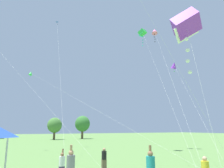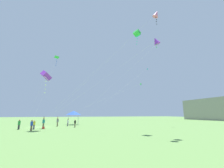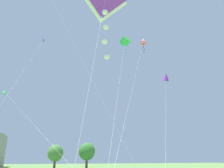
{
  "view_description": "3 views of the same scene",
  "coord_description": "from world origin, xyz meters",
  "px_view_note": "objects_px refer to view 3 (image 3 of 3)",
  "views": [
    {
      "loc": [
        -4.08,
        -8.51,
        2.98
      ],
      "look_at": [
        5.11,
        10.17,
        7.19
      ],
      "focal_mm": 35.0,
      "sensor_mm": 36.0,
      "label": 1
    },
    {
      "loc": [
        34.94,
        5.15,
        2.67
      ],
      "look_at": [
        4.83,
        14.04,
        8.94
      ],
      "focal_mm": 24.0,
      "sensor_mm": 36.0,
      "label": 2
    },
    {
      "loc": [
        3.65,
        -6.73,
        2.38
      ],
      "look_at": [
        8.61,
        8.18,
        7.77
      ],
      "focal_mm": 35.0,
      "sensor_mm": 36.0,
      "label": 3
    }
  ],
  "objects_px": {
    "kite_purple_diamond_0": "(166,77)",
    "kite_green_diamond_7": "(5,92)",
    "kite_green_box_4": "(125,42)",
    "kite_blue_delta_2": "(42,42)",
    "kite_pink_diamond_3": "(143,41)"
  },
  "relations": [
    {
      "from": "kite_purple_diamond_0",
      "to": "kite_pink_diamond_3",
      "type": "xyz_separation_m",
      "value": [
        -2.07,
        1.75,
        5.92
      ]
    },
    {
      "from": "kite_blue_delta_2",
      "to": "kite_green_diamond_7",
      "type": "xyz_separation_m",
      "value": [
        -3.81,
        -2.57,
        -9.53
      ]
    },
    {
      "from": "kite_green_box_4",
      "to": "kite_green_diamond_7",
      "type": "distance_m",
      "value": 17.13
    },
    {
      "from": "kite_purple_diamond_0",
      "to": "kite_blue_delta_2",
      "type": "distance_m",
      "value": 20.5
    },
    {
      "from": "kite_pink_diamond_3",
      "to": "kite_green_box_4",
      "type": "bearing_deg",
      "value": -154.02
    },
    {
      "from": "kite_purple_diamond_0",
      "to": "kite_green_box_4",
      "type": "height_order",
      "value": "kite_green_box_4"
    },
    {
      "from": "kite_purple_diamond_0",
      "to": "kite_green_box_4",
      "type": "xyz_separation_m",
      "value": [
        -5.61,
        0.02,
        4.22
      ]
    },
    {
      "from": "kite_pink_diamond_3",
      "to": "kite_green_box_4",
      "type": "height_order",
      "value": "kite_pink_diamond_3"
    },
    {
      "from": "kite_purple_diamond_0",
      "to": "kite_green_diamond_7",
      "type": "height_order",
      "value": "kite_purple_diamond_0"
    },
    {
      "from": "kite_green_box_4",
      "to": "kite_purple_diamond_0",
      "type": "bearing_deg",
      "value": -0.24
    },
    {
      "from": "kite_blue_delta_2",
      "to": "kite_green_box_4",
      "type": "xyz_separation_m",
      "value": [
        10.32,
        -10.23,
        -3.6
      ]
    },
    {
      "from": "kite_blue_delta_2",
      "to": "kite_pink_diamond_3",
      "type": "height_order",
      "value": "kite_blue_delta_2"
    },
    {
      "from": "kite_pink_diamond_3",
      "to": "kite_green_diamond_7",
      "type": "xyz_separation_m",
      "value": [
        -17.68,
        5.93,
        -7.63
      ]
    },
    {
      "from": "kite_blue_delta_2",
      "to": "kite_pink_diamond_3",
      "type": "bearing_deg",
      "value": -31.52
    },
    {
      "from": "kite_purple_diamond_0",
      "to": "kite_pink_diamond_3",
      "type": "height_order",
      "value": "kite_pink_diamond_3"
    }
  ]
}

